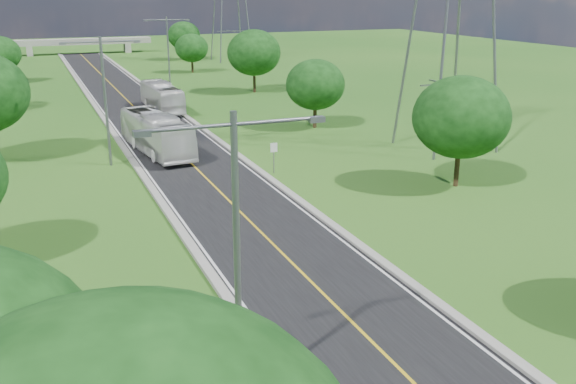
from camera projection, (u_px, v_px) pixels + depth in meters
name	position (u px, v px, depth m)	size (l,w,h in m)	color
ground	(151.00, 124.00, 66.36)	(260.00, 260.00, 0.00)	#225618
road	(141.00, 114.00, 71.65)	(8.00, 150.00, 0.06)	black
curb_left	(102.00, 116.00, 70.09)	(0.50, 150.00, 0.22)	gray
curb_right	(178.00, 110.00, 73.15)	(0.50, 150.00, 0.22)	gray
speed_limit_sign	(274.00, 153.00, 48.33)	(0.55, 0.09, 2.40)	slate
overpass	(79.00, 42.00, 136.19)	(30.00, 3.00, 3.20)	gray
streetlight_near_left	(237.00, 239.00, 20.06)	(5.90, 0.25, 10.00)	slate
streetlight_mid_left	(105.00, 91.00, 49.17)	(5.90, 0.25, 10.00)	slate
streetlight_far_right	(168.00, 49.00, 82.60)	(5.90, 0.25, 10.00)	slate
tree_le	(0.00, 54.00, 93.34)	(5.88, 5.88, 6.84)	black
tree_rb	(461.00, 117.00, 44.16)	(6.72, 6.72, 7.82)	black
tree_rc	(315.00, 85.00, 63.40)	(5.88, 5.88, 6.84)	black
tree_rd	(254.00, 53.00, 85.00)	(7.14, 7.14, 8.30)	black
tree_re	(192.00, 48.00, 105.65)	(5.46, 5.46, 6.35)	black
tree_rf	(184.00, 36.00, 124.36)	(6.30, 6.30, 7.33)	black
bus_outbound	(162.00, 97.00, 72.76)	(2.64, 11.28, 3.14)	silver
bus_inbound	(156.00, 133.00, 54.20)	(2.81, 12.03, 3.35)	silver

